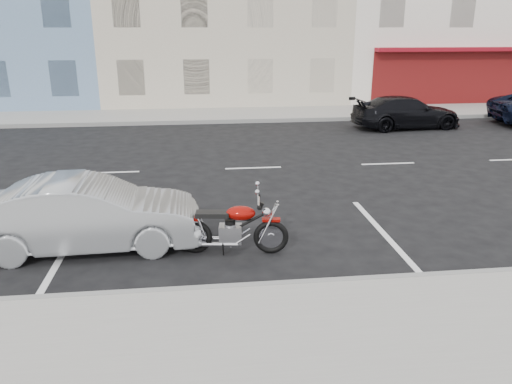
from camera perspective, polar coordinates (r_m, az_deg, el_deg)
The scene contains 8 objects.
ground at distance 14.61m, azimuth 7.51°, elevation 2.98°, with size 120.00×120.00×0.00m, color black.
sidewalk_near at distance 6.39m, azimuth -19.73°, elevation -18.99°, with size 80.00×3.40×0.15m, color gray.
sidewalk_far at distance 22.71m, azimuth -10.46°, elevation 8.54°, with size 80.00×3.40×0.15m, color gray.
curb_near at distance 7.78m, azimuth -17.08°, elevation -11.43°, with size 80.00×0.12×0.16m, color gray.
curb_far at distance 21.04m, azimuth -10.73°, elevation 7.77°, with size 80.00×0.12×0.16m, color gray.
motorcycle at distance 8.79m, azimuth 1.90°, elevation -4.31°, with size 1.97×0.65×0.99m.
sedan_silver at distance 9.41m, azimuth -18.65°, elevation -2.44°, with size 1.38×3.96×1.31m, color #9DA0A4.
car_far at distance 20.79m, azimuth 16.77°, elevation 8.72°, with size 1.75×4.30×1.25m, color black.
Camera 1 is at (-3.53, -13.65, 3.84)m, focal length 35.00 mm.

